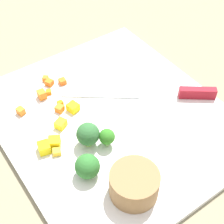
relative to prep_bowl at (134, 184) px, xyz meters
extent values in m
plane|color=gray|center=(-0.15, 0.06, -0.03)|extent=(4.00, 4.00, 0.00)
cube|color=white|center=(-0.15, 0.06, -0.03)|extent=(0.45, 0.39, 0.01)
cylinder|color=olive|center=(0.00, 0.00, 0.00)|extent=(0.08, 0.08, 0.04)
cube|color=silver|center=(-0.21, 0.08, -0.02)|extent=(0.11, 0.13, 0.00)
cube|color=maroon|center=(-0.09, 0.23, -0.01)|extent=(0.05, 0.07, 0.02)
cube|color=orange|center=(-0.27, -0.02, -0.01)|extent=(0.02, 0.01, 0.02)
cube|color=orange|center=(-0.29, 0.01, -0.02)|extent=(0.02, 0.02, 0.01)
cube|color=orange|center=(-0.31, 0.01, -0.02)|extent=(0.02, 0.02, 0.01)
cube|color=orange|center=(-0.22, -0.01, -0.02)|extent=(0.02, 0.02, 0.01)
cube|color=orange|center=(-0.28, 0.03, -0.02)|extent=(0.02, 0.01, 0.01)
cube|color=orange|center=(-0.23, 0.00, -0.02)|extent=(0.01, 0.01, 0.01)
cube|color=orange|center=(-0.25, -0.07, -0.02)|extent=(0.02, 0.01, 0.01)
cube|color=orange|center=(-0.27, 0.00, -0.02)|extent=(0.01, 0.01, 0.01)
cube|color=yellow|center=(-0.13, -0.06, -0.02)|extent=(0.02, 0.02, 0.01)
cube|color=yellow|center=(-0.20, 0.01, -0.01)|extent=(0.02, 0.02, 0.02)
cube|color=yellow|center=(-0.18, -0.03, -0.01)|extent=(0.02, 0.02, 0.01)
cube|color=yellow|center=(-0.15, -0.06, -0.01)|extent=(0.03, 0.03, 0.02)
cube|color=yellow|center=(-0.15, -0.08, -0.01)|extent=(0.03, 0.02, 0.02)
cylinder|color=#82B36C|center=(-0.10, 0.02, -0.01)|extent=(0.01, 0.01, 0.01)
sphere|color=#307821|center=(-0.10, 0.02, 0.00)|extent=(0.03, 0.03, 0.03)
cylinder|color=#8EC357|center=(-0.12, -0.01, -0.01)|extent=(0.01, 0.01, 0.02)
sphere|color=#306632|center=(-0.12, -0.01, 0.00)|extent=(0.04, 0.04, 0.04)
cylinder|color=#87B76D|center=(-0.07, -0.04, -0.02)|extent=(0.01, 0.01, 0.01)
sphere|color=#2E6F2C|center=(-0.07, -0.04, 0.00)|extent=(0.04, 0.04, 0.04)
camera|label=1|loc=(0.20, -0.18, 0.44)|focal=54.08mm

